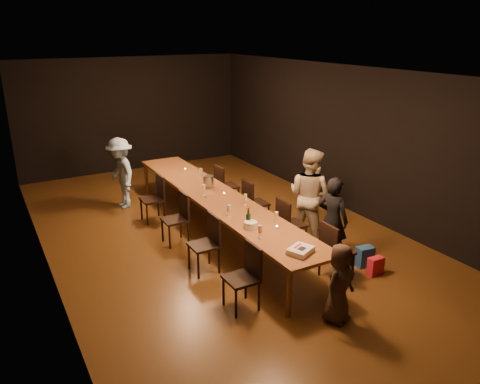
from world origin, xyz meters
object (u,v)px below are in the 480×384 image
chair_right_0 (337,251)px  chair_right_1 (292,224)px  chair_left_1 (203,245)px  ice_bucket (208,182)px  woman_birthday (333,220)px  plate_stack (251,225)px  birthday_cake (300,250)px  chair_left_0 (241,278)px  chair_left_3 (152,199)px  chair_left_2 (175,219)px  champagne_bottle (248,217)px  chair_right_2 (256,203)px  child (339,283)px  chair_right_3 (227,186)px  man_blue (121,173)px  table (217,199)px  woman_tan (310,195)px

chair_right_0 → chair_right_1: same height
chair_left_1 → ice_bucket: (0.94, 1.74, 0.40)m
woman_birthday → plate_stack: bearing=52.7°
woman_birthday → birthday_cake: woman_birthday is taller
woman_birthday → ice_bucket: (-1.06, 2.45, 0.14)m
chair_right_1 → ice_bucket: size_ratio=4.03×
chair_left_0 → plate_stack: bearing=-37.9°
chair_right_1 → chair_left_3: (-1.70, 2.40, 0.00)m
chair_left_2 → champagne_bottle: (0.65, -1.49, 0.44)m
plate_stack → chair_right_2: bearing=56.1°
chair_right_0 → chair_right_2: 2.40m
chair_right_2 → child: 3.36m
chair_right_3 → child: bearing=-9.2°
chair_left_3 → champagne_bottle: champagne_bottle is taller
chair_left_0 → chair_right_1: bearing=-54.8°
chair_right_1 → chair_left_2: bearing=-125.2°
chair_left_0 → champagne_bottle: size_ratio=2.95×
chair_right_3 → chair_left_0: bearing=-25.3°
woman_birthday → birthday_cake: bearing=97.6°
woman_birthday → birthday_cake: size_ratio=3.42×
chair_left_0 → woman_birthday: size_ratio=0.64×
chair_left_3 → child: (0.97, -4.47, 0.08)m
chair_right_2 → woman_birthday: (0.30, -1.90, 0.26)m
chair_left_0 → birthday_cake: bearing=-106.5°
chair_right_1 → man_blue: size_ratio=0.61×
chair_right_3 → chair_left_1: bearing=-35.3°
chair_left_2 → ice_bucket: size_ratio=4.03×
table → ice_bucket: bearing=80.8°
chair_right_0 → birthday_cake: chair_right_0 is taller
woman_birthday → champagne_bottle: woman_birthday is taller
man_blue → child: size_ratio=1.39×
chair_left_2 → table: bearing=-90.0°
chair_right_3 → man_blue: man_blue is taller
chair_right_0 → woman_tan: (0.48, 1.35, 0.39)m
chair_left_2 → champagne_bottle: champagne_bottle is taller
woman_birthday → ice_bucket: 2.67m
plate_stack → chair_left_3: bearing=102.9°
chair_left_2 → plate_stack: 1.74m
chair_left_2 → chair_left_1: bearing=-180.0°
chair_left_2 → chair_left_0: bearing=-180.0°
chair_left_0 → chair_left_1: same height
chair_right_1 → birthday_cake: bearing=-31.8°
chair_right_2 → chair_left_1: 2.08m
chair_right_1 → chair_left_1: bearing=-90.0°
chair_right_1 → chair_left_2: size_ratio=1.00×
chair_left_0 → plate_stack: chair_left_0 is taller
chair_left_2 → chair_left_3: 1.20m
chair_right_2 → table: bearing=-90.0°
chair_right_3 → chair_left_0: (-1.70, -3.60, 0.00)m
chair_left_3 → chair_left_2: bearing=-180.0°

